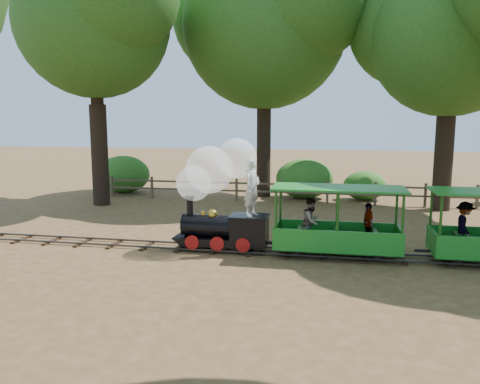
# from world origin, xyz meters

# --- Properties ---
(ground) EXTENTS (90.00, 90.00, 0.00)m
(ground) POSITION_xyz_m (0.00, 0.00, 0.00)
(ground) COLOR olive
(ground) RESTS_ON ground
(track) EXTENTS (22.00, 1.00, 0.10)m
(track) POSITION_xyz_m (0.00, 0.00, 0.07)
(track) COLOR #3F3D3A
(track) RESTS_ON ground
(locomotive) EXTENTS (2.77, 1.30, 3.18)m
(locomotive) POSITION_xyz_m (-1.94, 0.07, 1.78)
(locomotive) COLOR black
(locomotive) RESTS_ON ground
(carriage_front) EXTENTS (3.41, 1.39, 1.77)m
(carriage_front) POSITION_xyz_m (1.25, 0.01, 0.76)
(carriage_front) COLOR #1B7E21
(carriage_front) RESTS_ON track
(oak_nw) EXTENTS (7.78, 6.85, 10.69)m
(oak_nw) POSITION_xyz_m (-8.53, 6.08, 7.88)
(oak_nw) COLOR #2D2116
(oak_nw) RESTS_ON ground
(oak_nc) EXTENTS (9.29, 8.18, 11.49)m
(oak_nc) POSITION_xyz_m (-2.04, 9.60, 8.16)
(oak_nc) COLOR #2D2116
(oak_nc) RESTS_ON ground
(oak_ne) EXTENTS (7.73, 6.80, 9.88)m
(oak_ne) POSITION_xyz_m (5.47, 7.58, 7.10)
(oak_ne) COLOR #2D2116
(oak_ne) RESTS_ON ground
(fence) EXTENTS (18.10, 0.10, 1.00)m
(fence) POSITION_xyz_m (0.00, 8.00, 0.58)
(fence) COLOR brown
(fence) RESTS_ON ground
(shrub_west) EXTENTS (2.66, 2.05, 1.84)m
(shrub_west) POSITION_xyz_m (-9.00, 9.30, 0.92)
(shrub_west) COLOR #2D6B1E
(shrub_west) RESTS_ON ground
(shrub_mid_w) EXTENTS (2.62, 2.01, 1.81)m
(shrub_mid_w) POSITION_xyz_m (-0.08, 9.30, 0.91)
(shrub_mid_w) COLOR #2D6B1E
(shrub_mid_w) RESTS_ON ground
(shrub_mid_e) EXTENTS (1.89, 1.45, 1.31)m
(shrub_mid_e) POSITION_xyz_m (2.63, 9.30, 0.65)
(shrub_mid_e) COLOR #2D6B1E
(shrub_mid_e) RESTS_ON ground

